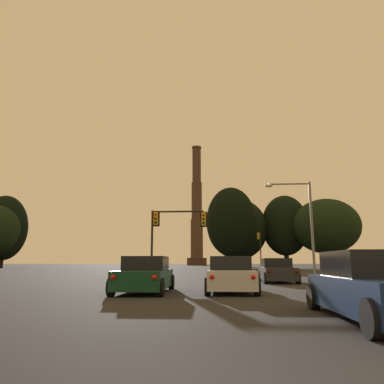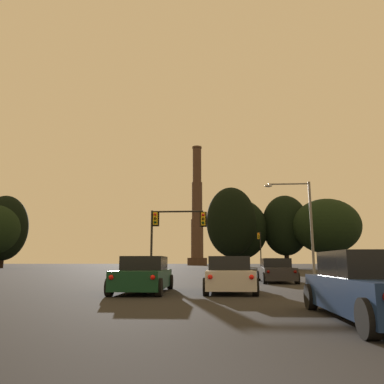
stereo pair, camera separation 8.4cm
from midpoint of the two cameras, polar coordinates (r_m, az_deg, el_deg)
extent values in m
cube|color=navy|center=(8.82, 26.36, -13.88)|extent=(1.81, 4.60, 0.70)
cube|color=black|center=(9.01, 25.48, -9.87)|extent=(1.62, 2.20, 0.55)
cylinder|color=black|center=(10.39, 17.77, -14.95)|extent=(0.22, 0.64, 0.64)
cylinder|color=black|center=(10.92, 27.05, -14.08)|extent=(0.22, 0.64, 0.64)
cylinder|color=black|center=(6.77, 25.53, -17.02)|extent=(0.22, 0.64, 0.64)
cube|color=#0F3823|center=(15.58, -7.32, -13.01)|extent=(1.92, 4.64, 0.70)
cube|color=black|center=(15.79, -7.12, -10.71)|extent=(1.68, 2.24, 0.55)
cylinder|color=black|center=(17.61, -9.15, -13.35)|extent=(0.24, 0.65, 0.64)
cylinder|color=black|center=(17.35, -3.29, -13.51)|extent=(0.24, 0.65, 0.64)
cylinder|color=black|center=(13.92, -12.40, -13.99)|extent=(0.24, 0.65, 0.64)
cylinder|color=black|center=(13.58, -4.98, -14.28)|extent=(0.24, 0.65, 0.64)
sphere|color=red|center=(13.45, -12.13, -12.59)|extent=(0.17, 0.17, 0.17)
sphere|color=red|center=(13.17, -5.90, -12.81)|extent=(0.17, 0.17, 0.17)
cube|color=#232328|center=(23.67, 12.70, -12.01)|extent=(1.85, 4.62, 0.70)
cube|color=black|center=(23.89, 12.57, -10.50)|extent=(1.65, 2.22, 0.55)
cylinder|color=black|center=(25.47, 10.13, -12.45)|extent=(0.23, 0.64, 0.64)
cylinder|color=black|center=(25.69, 14.13, -12.28)|extent=(0.23, 0.64, 0.64)
cylinder|color=black|center=(21.69, 11.06, -12.76)|extent=(0.23, 0.64, 0.64)
cylinder|color=black|center=(21.94, 15.74, -12.54)|extent=(0.23, 0.64, 0.64)
sphere|color=#500705|center=(21.28, 11.58, -11.81)|extent=(0.17, 0.17, 0.17)
sphere|color=#500705|center=(21.49, 15.48, -11.64)|extent=(0.17, 0.17, 0.17)
cube|color=silver|center=(15.77, 5.70, -13.01)|extent=(1.83, 4.61, 0.70)
cube|color=black|center=(15.98, 5.63, -10.74)|extent=(1.63, 2.21, 0.55)
cylinder|color=black|center=(17.67, 2.58, -13.46)|extent=(0.22, 0.64, 0.64)
cylinder|color=black|center=(17.72, 8.44, -13.35)|extent=(0.22, 0.64, 0.64)
cylinder|color=black|center=(13.88, 2.23, -14.23)|extent=(0.22, 0.64, 0.64)
cylinder|color=black|center=(13.94, 9.71, -14.08)|extent=(0.22, 0.64, 0.64)
sphere|color=red|center=(13.44, 2.87, -12.81)|extent=(0.17, 0.17, 0.17)
sphere|color=red|center=(13.49, 9.15, -12.68)|extent=(0.17, 0.17, 0.17)
cylinder|color=black|center=(30.88, -6.21, -7.80)|extent=(0.18, 0.18, 5.39)
cylinder|color=black|center=(30.86, -6.31, -12.71)|extent=(0.40, 0.40, 0.10)
cube|color=yellow|center=(31.00, -5.60, -4.06)|extent=(0.34, 0.34, 1.04)
cube|color=black|center=(31.17, -5.55, -4.10)|extent=(0.58, 0.03, 1.25)
sphere|color=red|center=(30.85, -5.65, -3.42)|extent=(0.22, 0.22, 0.22)
sphere|color=#352604|center=(30.81, -5.66, -4.02)|extent=(0.22, 0.22, 0.22)
sphere|color=black|center=(30.77, -5.67, -4.61)|extent=(0.22, 0.22, 0.22)
cylinder|color=black|center=(30.81, -2.24, -2.99)|extent=(4.22, 0.14, 0.14)
sphere|color=black|center=(31.12, -6.11, -3.02)|extent=(0.18, 0.18, 0.18)
cube|color=yellow|center=(30.58, 1.70, -4.15)|extent=(0.34, 0.34, 1.04)
cube|color=black|center=(30.75, 1.72, -4.18)|extent=(0.58, 0.03, 1.25)
sphere|color=red|center=(30.42, 1.68, -3.50)|extent=(0.22, 0.22, 0.22)
sphere|color=#352604|center=(30.39, 1.69, -4.11)|extent=(0.22, 0.22, 0.22)
sphere|color=black|center=(30.35, 1.69, -4.71)|extent=(0.22, 0.22, 0.22)
cylinder|color=black|center=(64.83, 10.37, -8.77)|extent=(0.18, 0.18, 6.26)
cylinder|color=black|center=(64.81, 10.46, -11.50)|extent=(0.40, 0.40, 0.10)
cube|color=yellow|center=(64.92, 10.04, -6.61)|extent=(0.34, 0.34, 1.04)
cube|color=black|center=(65.10, 10.03, -6.62)|extent=(0.58, 0.03, 1.25)
sphere|color=red|center=(64.76, 10.05, -6.31)|extent=(0.22, 0.22, 0.22)
sphere|color=#352604|center=(64.73, 10.06, -6.60)|extent=(0.22, 0.22, 0.22)
sphere|color=black|center=(64.71, 10.07, -6.88)|extent=(0.22, 0.22, 0.22)
cylinder|color=slate|center=(31.47, 17.76, -5.35)|extent=(0.20, 0.20, 7.65)
cylinder|color=slate|center=(31.65, 14.49, 1.19)|extent=(3.29, 0.12, 0.12)
sphere|color=slate|center=(31.99, 17.39, 1.22)|extent=(0.20, 0.20, 0.20)
ellipsoid|color=silver|center=(31.37, 11.55, 0.95)|extent=(0.64, 0.36, 0.26)
cylinder|color=#3C2B22|center=(147.47, 0.73, -10.57)|extent=(7.69, 7.69, 2.87)
cylinder|color=#473328|center=(147.75, 0.72, -7.10)|extent=(4.80, 4.80, 14.99)
cylinder|color=#473328|center=(149.43, 0.71, -1.36)|extent=(4.13, 4.13, 14.99)
cylinder|color=#473328|center=(152.58, 0.69, 4.21)|extent=(3.46, 3.46, 14.99)
cylinder|color=#4E382C|center=(154.57, 0.69, 6.77)|extent=(3.87, 3.87, 0.70)
cylinder|color=black|center=(75.40, 7.14, -10.27)|extent=(1.15, 1.15, 3.20)
ellipsoid|color=black|center=(75.68, 7.03, -5.63)|extent=(11.48, 10.34, 12.07)
cylinder|color=black|center=(70.14, 6.04, -10.02)|extent=(0.93, 0.93, 3.82)
ellipsoid|color=black|center=(70.53, 5.93, -4.51)|extent=(9.26, 8.33, 12.96)
cylinder|color=black|center=(86.65, -27.13, -9.24)|extent=(0.95, 0.95, 3.21)
ellipsoid|color=black|center=(86.93, -26.76, -4.87)|extent=(9.55, 8.59, 13.43)
cylinder|color=black|center=(74.10, 20.04, -9.40)|extent=(1.24, 1.24, 4.00)
ellipsoid|color=black|center=(74.40, 19.75, -4.91)|extent=(12.44, 11.20, 10.24)
cylinder|color=black|center=(76.29, 14.19, -9.76)|extent=(0.91, 0.91, 3.94)
ellipsoid|color=black|center=(76.62, 13.97, -4.95)|extent=(9.07, 8.16, 11.91)
camera|label=1|loc=(0.04, -90.04, 0.01)|focal=35.00mm
camera|label=2|loc=(0.04, 89.96, -0.01)|focal=35.00mm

